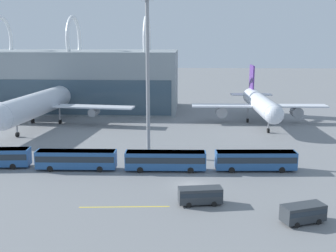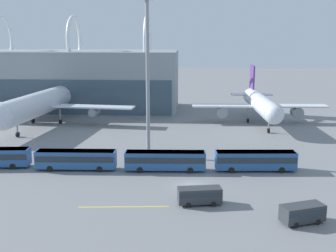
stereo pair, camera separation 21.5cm
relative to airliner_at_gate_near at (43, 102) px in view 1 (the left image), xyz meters
name	(u,v)px [view 1 (the left image)]	position (x,y,z in m)	size (l,w,h in m)	color
ground_plane	(191,185)	(36.19, -41.00, -5.54)	(440.00, 440.00, 0.00)	slate
terminal_building	(5,79)	(-18.84, 21.85, 3.33)	(101.68, 22.99, 27.14)	gray
airliner_at_gate_near	(43,102)	(0.00, 0.00, 0.00)	(44.82, 43.03, 14.94)	silver
airliner_at_gate_far	(260,103)	(53.29, 4.27, -0.55)	(33.78, 33.53, 13.56)	silver
shuttle_bus_1	(76,159)	(17.32, -34.67, -3.63)	(13.15, 2.93, 3.24)	#285693
shuttle_bus_2	(166,160)	(32.00, -34.48, -3.63)	(13.16, 3.00, 3.24)	#285693
shuttle_bus_3	(256,159)	(46.68, -33.65, -3.63)	(13.21, 3.32, 3.24)	#285693
service_van_foreground	(200,195)	(37.33, -48.07, -4.20)	(5.95, 2.92, 2.27)	#2D3338
service_van_crossing	(303,212)	(49.35, -52.99, -4.21)	(5.59, 3.84, 2.26)	#2D3338
floodlight_mast	(148,68)	(28.31, -25.26, 10.43)	(2.07, 2.07, 28.12)	gray
lane_stripe_0	(64,166)	(14.64, -33.12, -5.54)	(10.14, 0.25, 0.01)	yellow
lane_stripe_3	(124,207)	(27.51, -49.47, -5.54)	(11.71, 0.25, 0.01)	yellow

